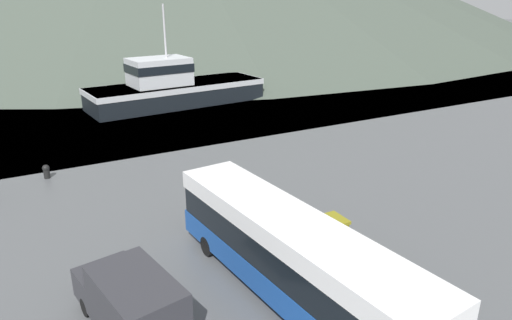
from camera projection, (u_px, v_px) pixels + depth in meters
name	position (u px, v px, depth m)	size (l,w,h in m)	color
water_surface	(33.00, 34.00, 132.20)	(240.00, 240.00, 0.00)	slate
tour_bus	(291.00, 255.00, 16.83)	(3.66, 13.05, 3.40)	#194799
delivery_van	(131.00, 301.00, 15.32)	(2.98, 5.49, 2.39)	#2D2D33
fishing_boat	(173.00, 87.00, 47.43)	(18.75, 7.51, 10.09)	black
storage_bin	(330.00, 234.00, 20.66)	(1.33, 1.25, 1.49)	olive
small_boat	(233.00, 74.00, 63.25)	(7.32, 5.66, 0.98)	black
mooring_bollard	(46.00, 171.00, 28.72)	(0.43, 0.43, 0.89)	black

